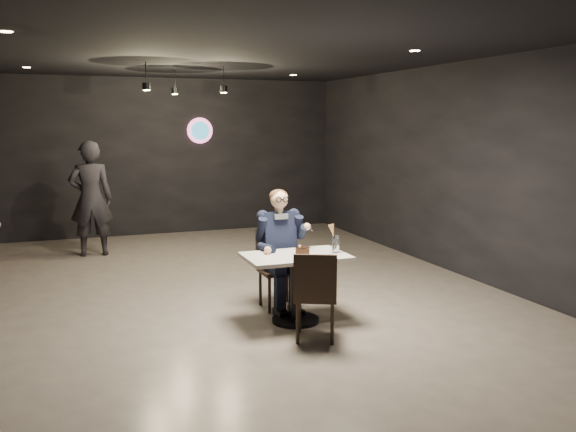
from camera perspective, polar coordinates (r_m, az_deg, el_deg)
name	(u,v)px	position (r m, az deg, el deg)	size (l,w,h in m)	color
floor	(217,293)	(7.92, -6.67, -7.14)	(9.00, 9.00, 0.00)	gray
wall_sign	(200,131)	(12.15, -8.25, 7.92)	(0.50, 0.06, 0.50)	pink
pendant_lights	(182,74)	(9.60, -9.92, 12.93)	(1.40, 1.20, 0.36)	black
main_table	(295,288)	(6.67, 0.70, -6.79)	(1.10, 0.70, 0.75)	silver
chair_far	(279,269)	(7.14, -0.89, -5.02)	(0.42, 0.46, 0.92)	black
chair_near	(316,294)	(6.15, 2.60, -7.32)	(0.42, 0.46, 0.92)	black
seated_man	(278,248)	(7.09, -0.90, -2.98)	(0.60, 0.80, 1.44)	black
dessert_plate	(306,255)	(6.54, 1.67, -3.65)	(0.22, 0.22, 0.01)	white
cake_slice	(303,252)	(6.48, 1.37, -3.35)	(0.12, 0.09, 0.08)	black
mint_leaf	(307,248)	(6.47, 1.77, -3.02)	(0.05, 0.04, 0.01)	green
sundae_glass	(336,244)	(6.69, 4.48, -2.64)	(0.08, 0.08, 0.18)	silver
wafer_cone	(332,231)	(6.63, 4.17, -1.37)	(0.07, 0.07, 0.14)	tan
passerby	(91,199)	(10.37, -17.96, 1.56)	(0.68, 0.45, 1.87)	black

